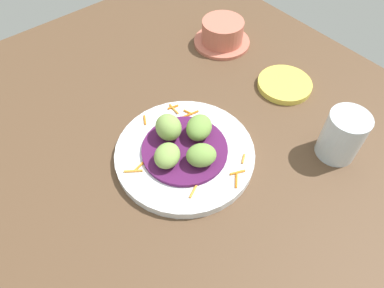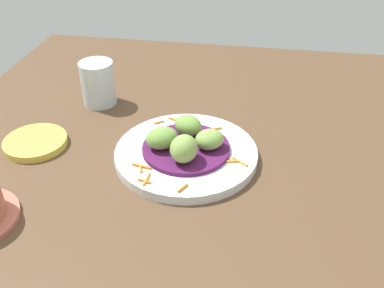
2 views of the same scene
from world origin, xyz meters
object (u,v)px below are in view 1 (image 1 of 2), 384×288
at_px(guac_scoop_left, 167,156).
at_px(side_plate_small, 284,84).
at_px(guac_scoop_right, 201,129).
at_px(terracotta_bowl, 222,34).
at_px(main_plate, 185,154).
at_px(guac_scoop_back, 168,127).
at_px(guac_scoop_center, 201,155).
at_px(water_glass, 342,136).

height_order(guac_scoop_left, side_plate_small, guac_scoop_left).
distance_m(guac_scoop_right, terracotta_bowl, 0.32).
distance_m(guac_scoop_left, side_plate_small, 0.32).
distance_m(main_plate, side_plate_small, 0.28).
bearing_deg(guac_scoop_right, guac_scoop_back, 50.30).
distance_m(guac_scoop_center, side_plate_small, 0.28).
bearing_deg(terracotta_bowl, side_plate_small, 179.75).
bearing_deg(guac_scoop_left, guac_scoop_right, -84.70).
xyz_separation_m(guac_scoop_center, guac_scoop_right, (0.04, -0.04, 0.00)).
height_order(terracotta_bowl, water_glass, water_glass).
xyz_separation_m(main_plate, guac_scoop_left, (-0.00, 0.04, 0.03)).
bearing_deg(main_plate, guac_scoop_back, 5.30).
relative_size(guac_scoop_left, guac_scoop_back, 1.00).
xyz_separation_m(guac_scoop_center, side_plate_small, (0.05, -0.28, -0.04)).
xyz_separation_m(side_plate_small, terracotta_bowl, (0.20, -0.00, 0.02)).
height_order(main_plate, guac_scoop_right, guac_scoop_right).
bearing_deg(terracotta_bowl, guac_scoop_center, 131.73).
xyz_separation_m(main_plate, guac_scoop_back, (0.04, 0.00, 0.04)).
relative_size(side_plate_small, water_glass, 1.23).
distance_m(guac_scoop_center, terracotta_bowl, 0.37).
distance_m(guac_scoop_left, guac_scoop_right, 0.08).
height_order(guac_scoop_right, terracotta_bowl, guac_scoop_right).
bearing_deg(guac_scoop_back, guac_scoop_left, 140.30).
bearing_deg(water_glass, guac_scoop_right, 46.18).
bearing_deg(guac_scoop_left, guac_scoop_back, -39.70).
relative_size(guac_scoop_right, guac_scoop_back, 1.10).
bearing_deg(side_plate_small, guac_scoop_right, 91.65).
relative_size(guac_scoop_right, terracotta_bowl, 0.42).
height_order(guac_scoop_left, water_glass, water_glass).
xyz_separation_m(guac_scoop_left, guac_scoop_back, (0.04, -0.04, 0.01)).
xyz_separation_m(guac_scoop_right, guac_scoop_back, (0.04, 0.04, 0.00)).
height_order(guac_scoop_center, guac_scoop_back, guac_scoop_back).
relative_size(guac_scoop_back, side_plate_small, 0.45).
bearing_deg(guac_scoop_center, side_plate_small, -79.56).
bearing_deg(terracotta_bowl, guac_scoop_right, 130.17).
bearing_deg(main_plate, terracotta_bowl, -53.63).
bearing_deg(guac_scoop_right, guac_scoop_center, 140.30).
height_order(guac_scoop_left, guac_scoop_center, guac_scoop_center).
distance_m(guac_scoop_left, guac_scoop_back, 0.06).
distance_m(guac_scoop_right, water_glass, 0.25).
height_order(main_plate, terracotta_bowl, terracotta_bowl).
relative_size(main_plate, guac_scoop_right, 4.47).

